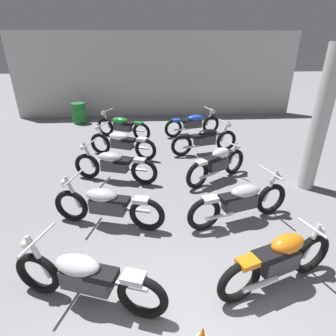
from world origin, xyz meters
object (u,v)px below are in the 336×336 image
at_px(motorcycle_left_row_1, 107,205).
at_px(motorcycle_right_row_2, 217,164).
at_px(motorcycle_left_row_3, 122,143).
at_px(motorcycle_right_row_1, 240,201).
at_px(motorcycle_left_row_4, 122,126).
at_px(motorcycle_left_row_0, 86,278).
at_px(motorcycle_right_row_4, 193,124).
at_px(oil_drum, 79,113).
at_px(motorcycle_left_row_2, 114,165).
at_px(motorcycle_right_row_0, 279,260).
at_px(motorcycle_right_row_3, 205,139).
at_px(support_pillar, 320,122).

xyz_separation_m(motorcycle_left_row_1, motorcycle_right_row_2, (2.48, 1.67, 0.01)).
xyz_separation_m(motorcycle_left_row_3, motorcycle_right_row_1, (2.51, -3.42, 0.00)).
distance_m(motorcycle_left_row_4, motorcycle_right_row_2, 4.32).
bearing_deg(motorcycle_left_row_0, motorcycle_right_row_4, 70.48).
bearing_deg(oil_drum, motorcycle_left_row_2, -69.34).
xyz_separation_m(motorcycle_right_row_0, motorcycle_right_row_3, (-0.04, 5.09, -0.01)).
height_order(motorcycle_left_row_1, oil_drum, motorcycle_left_row_1).
bearing_deg(motorcycle_left_row_3, motorcycle_right_row_0, -62.61).
bearing_deg(motorcycle_right_row_1, motorcycle_right_row_3, 89.65).
bearing_deg(motorcycle_left_row_0, motorcycle_right_row_1, 33.03).
distance_m(support_pillar, motorcycle_left_row_2, 4.79).
bearing_deg(motorcycle_left_row_2, motorcycle_left_row_0, -89.78).
distance_m(motorcycle_right_row_1, motorcycle_right_row_3, 3.54).
height_order(support_pillar, motorcycle_right_row_2, support_pillar).
height_order(support_pillar, oil_drum, support_pillar).
bearing_deg(motorcycle_left_row_1, motorcycle_right_row_4, 65.28).
xyz_separation_m(motorcycle_left_row_3, motorcycle_left_row_4, (-0.12, 1.76, 0.00)).
xyz_separation_m(motorcycle_left_row_4, motorcycle_right_row_4, (2.56, 0.16, 0.00)).
bearing_deg(motorcycle_right_row_0, motorcycle_left_row_3, 117.39).
bearing_deg(motorcycle_right_row_3, motorcycle_right_row_0, -89.61).
distance_m(motorcycle_left_row_1, motorcycle_right_row_1, 2.51).
distance_m(motorcycle_right_row_0, motorcycle_right_row_1, 1.55).
bearing_deg(motorcycle_right_row_2, support_pillar, -13.06).
distance_m(motorcycle_right_row_0, motorcycle_right_row_3, 5.09).
relative_size(motorcycle_right_row_0, motorcycle_right_row_1, 0.90).
distance_m(motorcycle_left_row_1, motorcycle_left_row_2, 1.81).
height_order(motorcycle_left_row_2, motorcycle_right_row_1, same).
relative_size(motorcycle_left_row_3, motorcycle_left_row_4, 1.03).
bearing_deg(motorcycle_right_row_1, support_pillar, 31.37).
relative_size(motorcycle_left_row_1, motorcycle_left_row_2, 1.01).
bearing_deg(support_pillar, oil_drum, 137.61).
height_order(motorcycle_left_row_2, motorcycle_right_row_0, motorcycle_left_row_2).
relative_size(motorcycle_left_row_2, motorcycle_left_row_3, 1.03).
height_order(motorcycle_right_row_3, motorcycle_right_row_4, same).
distance_m(motorcycle_left_row_0, motorcycle_right_row_4, 7.42).
bearing_deg(motorcycle_right_row_2, motorcycle_right_row_3, 88.37).
xyz_separation_m(support_pillar, motorcycle_left_row_3, (-4.55, 2.18, -1.15)).
relative_size(motorcycle_left_row_1, motorcycle_right_row_2, 1.24).
bearing_deg(motorcycle_left_row_2, motorcycle_left_row_4, 91.13).
relative_size(motorcycle_left_row_0, motorcycle_left_row_1, 0.99).
distance_m(motorcycle_left_row_2, motorcycle_left_row_3, 1.57).
bearing_deg(motorcycle_left_row_1, motorcycle_left_row_0, -91.55).
relative_size(motorcycle_right_row_1, motorcycle_right_row_3, 0.99).
bearing_deg(motorcycle_right_row_4, motorcycle_left_row_3, -141.87).
xyz_separation_m(support_pillar, motorcycle_left_row_0, (-4.59, -2.90, -1.15)).
height_order(support_pillar, motorcycle_right_row_3, support_pillar).
bearing_deg(motorcycle_left_row_3, motorcycle_right_row_2, -34.32).
bearing_deg(motorcycle_left_row_3, oil_drum, 118.44).
height_order(support_pillar, motorcycle_left_row_0, support_pillar).
bearing_deg(motorcycle_right_row_4, oil_drum, 156.30).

